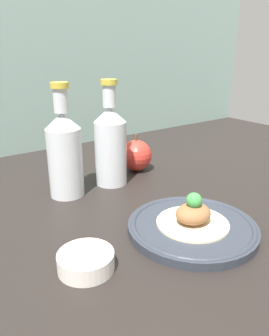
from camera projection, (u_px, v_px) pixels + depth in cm
name	position (u px, v px, depth cm)	size (l,w,h in cm)	color
ground_plane	(150.00, 211.00, 71.90)	(180.00, 110.00, 4.00)	black
wall_backsplash	(42.00, 19.00, 98.31)	(180.00, 3.00, 80.00)	#84A399
plate	(192.00, 227.00, 59.75)	(23.59, 23.59, 1.85)	#2D333D
plated_food	(193.00, 215.00, 58.94)	(13.14, 13.14, 6.17)	beige
cider_bottle_left	(65.00, 152.00, 71.90)	(7.67, 7.67, 25.15)	silver
cider_bottle_right	(111.00, 144.00, 78.41)	(7.67, 7.67, 25.15)	silver
apple	(136.00, 155.00, 89.06)	(8.49, 8.49, 10.11)	red
dipping_bowl	(86.00, 261.00, 49.38)	(8.64, 8.64, 2.78)	silver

